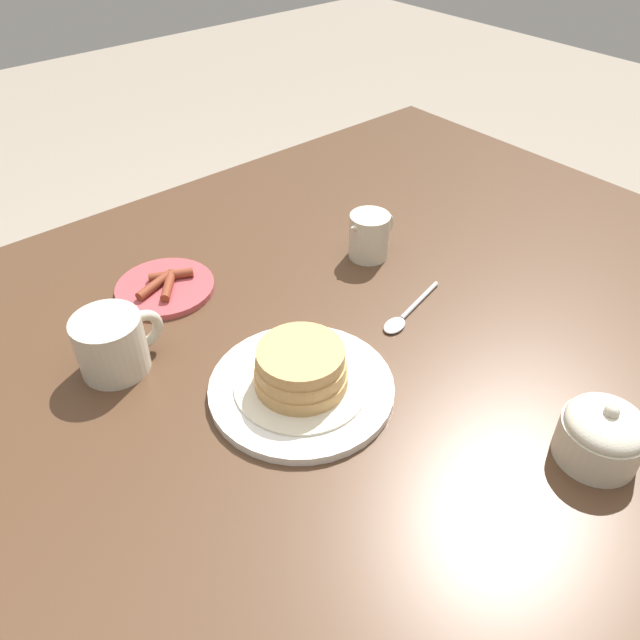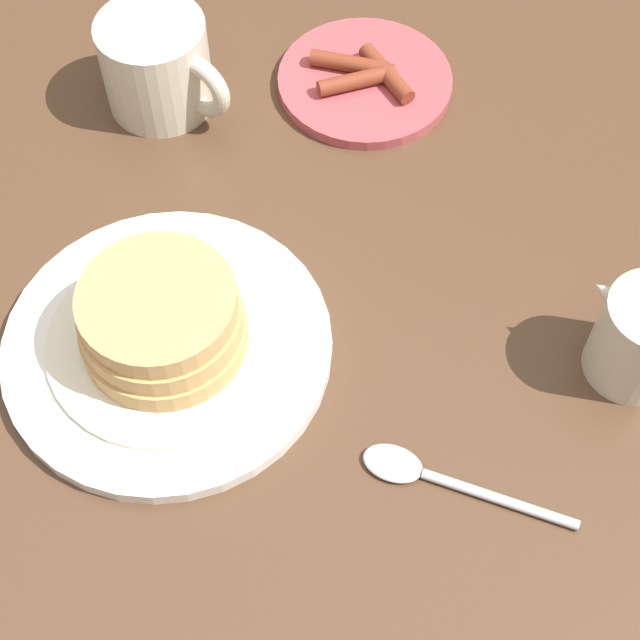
% 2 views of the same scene
% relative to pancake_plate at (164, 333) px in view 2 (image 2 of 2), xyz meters
% --- Properties ---
extents(ground_plane, '(8.00, 8.00, 0.00)m').
position_rel_pancake_plate_xyz_m(ground_plane, '(0.03, 0.06, -0.76)').
color(ground_plane, gray).
extents(dining_table, '(1.59, 1.07, 0.73)m').
position_rel_pancake_plate_xyz_m(dining_table, '(0.03, 0.06, -0.12)').
color(dining_table, '#4C3321').
rests_on(dining_table, ground_plane).
extents(pancake_plate, '(0.24, 0.24, 0.07)m').
position_rel_pancake_plate_xyz_m(pancake_plate, '(0.00, 0.00, 0.00)').
color(pancake_plate, white).
rests_on(pancake_plate, dining_table).
extents(side_plate_bacon, '(0.15, 0.15, 0.02)m').
position_rel_pancake_plate_xyz_m(side_plate_bacon, '(-0.03, 0.30, -0.02)').
color(side_plate_bacon, '#B2474C').
rests_on(side_plate_bacon, dining_table).
extents(coffee_mug, '(0.12, 0.09, 0.08)m').
position_rel_pancake_plate_xyz_m(coffee_mug, '(-0.16, 0.19, 0.02)').
color(coffee_mug, beige).
rests_on(coffee_mug, dining_table).
extents(spoon, '(0.15, 0.05, 0.01)m').
position_rel_pancake_plate_xyz_m(spoon, '(0.21, 0.02, -0.02)').
color(spoon, silver).
rests_on(spoon, dining_table).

